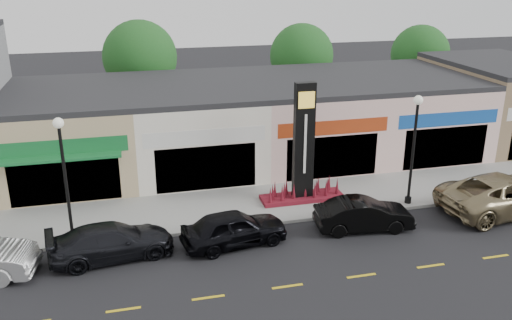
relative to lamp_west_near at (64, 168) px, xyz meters
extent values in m
plane|color=black|center=(8.00, -2.50, -3.48)|extent=(120.00, 120.00, 0.00)
cube|color=gray|center=(8.00, 1.85, -3.40)|extent=(52.00, 4.30, 0.15)
cube|color=gray|center=(8.00, -0.40, -3.40)|extent=(52.00, 0.20, 0.15)
cube|color=tan|center=(-0.50, 9.00, -1.23)|extent=(7.00, 10.00, 4.50)
cube|color=#262628|center=(-0.50, 9.00, 1.17)|extent=(7.00, 10.00, 0.30)
cube|color=black|center=(-0.50, 4.05, -2.08)|extent=(5.25, 0.10, 2.40)
cube|color=#186D32|center=(-0.50, 4.05, -0.38)|extent=(6.30, 0.12, 0.80)
cube|color=#186D32|center=(-0.50, 3.60, -0.78)|extent=(5.60, 0.90, 0.12)
cube|color=silver|center=(6.50, 9.00, -1.23)|extent=(7.00, 10.00, 4.50)
cube|color=#262628|center=(6.50, 9.00, 1.17)|extent=(7.00, 10.00, 0.30)
cube|color=black|center=(6.50, 4.05, -2.08)|extent=(5.25, 0.10, 2.40)
cube|color=silver|center=(6.50, 4.05, -0.38)|extent=(6.30, 0.12, 0.80)
cube|color=beige|center=(13.50, 9.00, -1.23)|extent=(7.00, 10.00, 4.50)
cube|color=#262628|center=(13.50, 9.00, 1.17)|extent=(7.00, 10.00, 0.30)
cube|color=black|center=(13.50, 4.05, -2.08)|extent=(5.25, 0.10, 2.40)
cube|color=#AE3A17|center=(13.50, 4.05, -0.38)|extent=(6.30, 0.12, 0.80)
cube|color=beige|center=(20.50, 9.00, -1.23)|extent=(7.00, 10.00, 4.50)
cube|color=#262628|center=(20.50, 9.00, 1.17)|extent=(7.00, 10.00, 0.30)
cube|color=black|center=(20.50, 4.05, -2.08)|extent=(5.25, 0.10, 2.40)
cube|color=#174FA7|center=(20.50, 4.05, -0.38)|extent=(6.30, 0.12, 0.80)
cube|color=#7F664A|center=(27.50, 9.00, -0.98)|extent=(7.00, 10.00, 5.00)
cube|color=#262628|center=(27.50, 9.00, 1.67)|extent=(7.00, 10.00, 0.30)
cylinder|color=#382619|center=(4.00, 17.00, -1.90)|extent=(0.36, 0.36, 3.15)
sphere|color=#184816|center=(4.00, 17.00, 1.75)|extent=(5.20, 5.20, 5.20)
cylinder|color=#382619|center=(16.00, 17.00, -1.99)|extent=(0.36, 0.36, 2.97)
sphere|color=#184816|center=(16.00, 17.00, 1.42)|extent=(4.80, 4.80, 4.80)
cylinder|color=#382619|center=(26.00, 17.00, -2.08)|extent=(0.36, 0.36, 2.80)
sphere|color=#184816|center=(26.00, 17.00, 1.16)|extent=(4.60, 4.60, 4.60)
cylinder|color=black|center=(0.00, 0.00, -3.18)|extent=(0.32, 0.32, 0.30)
cylinder|color=black|center=(0.00, 0.00, -0.68)|extent=(0.14, 0.14, 5.00)
sphere|color=silver|center=(0.00, 0.00, 1.92)|extent=(0.44, 0.44, 0.44)
cylinder|color=black|center=(16.00, 0.00, -3.18)|extent=(0.32, 0.32, 0.30)
cylinder|color=black|center=(16.00, 0.00, -0.68)|extent=(0.14, 0.14, 5.00)
sphere|color=silver|center=(16.00, 0.00, 1.92)|extent=(0.44, 0.44, 0.44)
cube|color=#590F1B|center=(11.00, 1.70, -3.23)|extent=(4.20, 1.30, 0.20)
cube|color=black|center=(11.00, 1.70, -0.33)|extent=(1.00, 0.40, 6.00)
cube|color=yellow|center=(11.00, 1.48, 1.87)|extent=(0.80, 0.05, 0.80)
cube|color=silver|center=(11.00, 1.48, -0.33)|extent=(0.12, 0.04, 3.00)
imported|color=black|center=(1.66, -1.69, -2.75)|extent=(2.69, 5.24, 1.45)
imported|color=black|center=(6.74, -1.84, -2.70)|extent=(2.52, 4.77, 1.55)
imported|color=black|center=(12.72, -1.86, -2.75)|extent=(2.01, 4.55, 1.45)
imported|color=#91805C|center=(20.17, -1.77, -2.55)|extent=(3.66, 6.94, 1.86)
camera|label=1|loc=(2.60, -22.16, 7.88)|focal=38.00mm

